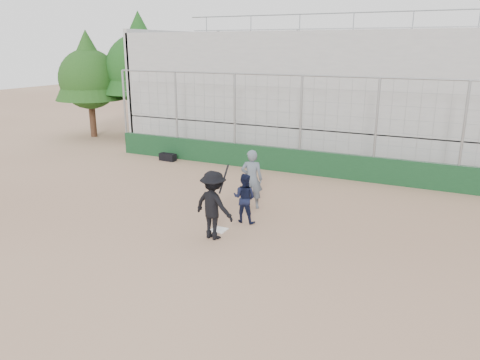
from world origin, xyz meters
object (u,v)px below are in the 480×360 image
at_px(catcher_crouched, 244,206).
at_px(equipment_bag, 168,157).
at_px(batter_at_plate, 213,205).
at_px(umpire, 252,182).

xyz_separation_m(catcher_crouched, equipment_bag, (-6.57, 5.51, -0.35)).
relative_size(batter_at_plate, equipment_bag, 2.55).
bearing_deg(catcher_crouched, batter_at_plate, -99.52).
relative_size(batter_at_plate, catcher_crouched, 1.96).
bearing_deg(equipment_bag, umpire, -34.17).
relative_size(catcher_crouched, umpire, 0.59).
height_order(catcher_crouched, umpire, umpire).
bearing_deg(umpire, catcher_crouched, 88.14).
bearing_deg(catcher_crouched, equipment_bag, 140.01).
bearing_deg(equipment_bag, batter_at_plate, -47.69).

